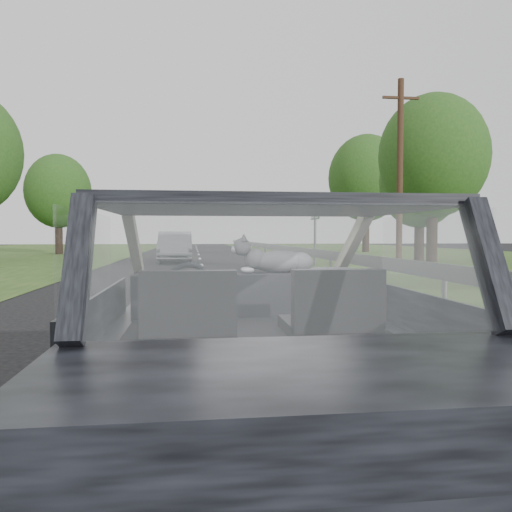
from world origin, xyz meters
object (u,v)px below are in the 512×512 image
object	(u,v)px
subject_car	(255,325)
utility_pole	(400,173)
highway_sign	(315,236)
cat	(280,260)
other_car	(175,247)

from	to	relation	value
subject_car	utility_pole	world-z (taller)	utility_pole
highway_sign	utility_pole	world-z (taller)	utility_pole
cat	other_car	size ratio (longest dim) A/B	0.14
other_car	utility_pole	xyz separation A→B (m)	(9.07, -4.54, 3.02)
subject_car	cat	size ratio (longest dim) A/B	6.43
cat	highway_sign	bearing A→B (deg)	75.75
utility_pole	other_car	bearing A→B (deg)	153.38
subject_car	cat	distance (m)	0.74
cat	utility_pole	xyz separation A→B (m)	(7.60, 15.58, 2.65)
cat	highway_sign	world-z (taller)	highway_sign
cat	utility_pole	bearing A→B (deg)	64.59
subject_car	other_car	xyz separation A→B (m)	(-1.20, 20.72, 0.00)
subject_car	cat	bearing A→B (deg)	66.33
other_car	utility_pole	size ratio (longest dim) A/B	0.59
other_car	highway_sign	size ratio (longest dim) A/B	1.76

